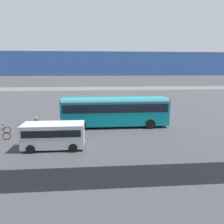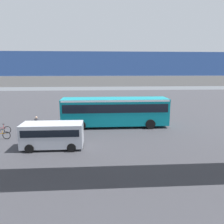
{
  "view_description": "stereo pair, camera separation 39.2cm",
  "coord_description": "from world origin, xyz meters",
  "px_view_note": "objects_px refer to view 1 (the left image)",
  "views": [
    {
      "loc": [
        2.08,
        23.38,
        6.28
      ],
      "look_at": [
        0.23,
        0.53,
        1.6
      ],
      "focal_mm": 33.94,
      "sensor_mm": 36.0,
      "label": 1
    },
    {
      "loc": [
        1.69,
        23.41,
        6.28
      ],
      "look_at": [
        0.23,
        0.53,
        1.6
      ],
      "focal_mm": 33.94,
      "sensor_mm": 36.0,
      "label": 2
    }
  ],
  "objects_px": {
    "city_bus": "(115,110)",
    "pedestrian": "(37,126)",
    "bicycle_red": "(2,130)",
    "parked_van": "(54,134)",
    "bicycle_orange": "(1,136)",
    "traffic_sign": "(152,103)"
  },
  "relations": [
    {
      "from": "city_bus",
      "to": "pedestrian",
      "type": "distance_m",
      "value": 8.23
    },
    {
      "from": "city_bus",
      "to": "bicycle_red",
      "type": "distance_m",
      "value": 11.63
    },
    {
      "from": "bicycle_orange",
      "to": "traffic_sign",
      "type": "height_order",
      "value": "traffic_sign"
    },
    {
      "from": "bicycle_orange",
      "to": "traffic_sign",
      "type": "distance_m",
      "value": 17.96
    },
    {
      "from": "city_bus",
      "to": "bicycle_orange",
      "type": "height_order",
      "value": "city_bus"
    },
    {
      "from": "parked_van",
      "to": "bicycle_orange",
      "type": "bearing_deg",
      "value": -25.2
    },
    {
      "from": "traffic_sign",
      "to": "city_bus",
      "type": "bearing_deg",
      "value": 38.39
    },
    {
      "from": "bicycle_orange",
      "to": "pedestrian",
      "type": "relative_size",
      "value": 0.99
    },
    {
      "from": "bicycle_orange",
      "to": "bicycle_red",
      "type": "bearing_deg",
      "value": -69.88
    },
    {
      "from": "parked_van",
      "to": "city_bus",
      "type": "bearing_deg",
      "value": -131.53
    },
    {
      "from": "parked_van",
      "to": "bicycle_orange",
      "type": "xyz_separation_m",
      "value": [
        5.21,
        -2.45,
        -0.81
      ]
    },
    {
      "from": "parked_van",
      "to": "pedestrian",
      "type": "distance_m",
      "value": 4.42
    },
    {
      "from": "city_bus",
      "to": "traffic_sign",
      "type": "distance_m",
      "value": 6.8
    },
    {
      "from": "city_bus",
      "to": "parked_van",
      "type": "bearing_deg",
      "value": 48.47
    },
    {
      "from": "bicycle_red",
      "to": "parked_van",
      "type": "bearing_deg",
      "value": 143.77
    },
    {
      "from": "pedestrian",
      "to": "bicycle_orange",
      "type": "bearing_deg",
      "value": 24.21
    },
    {
      "from": "bicycle_orange",
      "to": "pedestrian",
      "type": "height_order",
      "value": "pedestrian"
    },
    {
      "from": "bicycle_red",
      "to": "pedestrian",
      "type": "bearing_deg",
      "value": 171.05
    },
    {
      "from": "parked_van",
      "to": "pedestrian",
      "type": "bearing_deg",
      "value": -58.38
    },
    {
      "from": "parked_van",
      "to": "bicycle_red",
      "type": "height_order",
      "value": "parked_van"
    },
    {
      "from": "bicycle_orange",
      "to": "bicycle_red",
      "type": "xyz_separation_m",
      "value": [
        0.68,
        -1.87,
        0.0
      ]
    },
    {
      "from": "traffic_sign",
      "to": "bicycle_red",
      "type": "bearing_deg",
      "value": 20.05
    }
  ]
}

